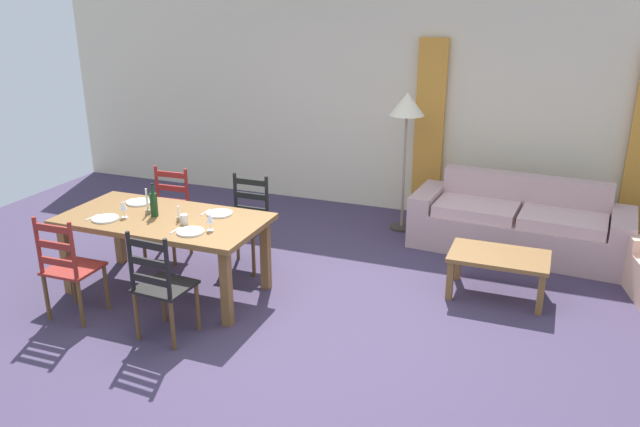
# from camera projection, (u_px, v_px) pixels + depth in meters

# --- Properties ---
(ground_plane) EXTENTS (9.60, 9.60, 0.02)m
(ground_plane) POSITION_uv_depth(u_px,v_px,m) (289.00, 322.00, 5.48)
(ground_plane) COLOR #3F344F
(wall_far) EXTENTS (9.60, 0.16, 2.70)m
(wall_far) POSITION_uv_depth(u_px,v_px,m) (393.00, 105.00, 7.92)
(wall_far) COLOR beige
(wall_far) RESTS_ON ground_plane
(curtain_panel_left) EXTENTS (0.35, 0.08, 2.20)m
(curtain_panel_left) POSITION_uv_depth(u_px,v_px,m) (429.00, 130.00, 7.71)
(curtain_panel_left) COLOR orange
(curtain_panel_left) RESTS_ON ground_plane
(dining_table) EXTENTS (1.90, 0.96, 0.75)m
(dining_table) POSITION_uv_depth(u_px,v_px,m) (164.00, 226.00, 5.83)
(dining_table) COLOR brown
(dining_table) RESTS_ON ground_plane
(dining_chair_near_left) EXTENTS (0.43, 0.41, 0.96)m
(dining_chair_near_left) POSITION_uv_depth(u_px,v_px,m) (69.00, 268.00, 5.39)
(dining_chair_near_left) COLOR maroon
(dining_chair_near_left) RESTS_ON ground_plane
(dining_chair_near_right) EXTENTS (0.44, 0.43, 0.96)m
(dining_chair_near_right) POSITION_uv_depth(u_px,v_px,m) (161.00, 286.00, 5.06)
(dining_chair_near_right) COLOR black
(dining_chair_near_right) RESTS_ON ground_plane
(dining_chair_far_left) EXTENTS (0.44, 0.42, 0.96)m
(dining_chair_far_left) POSITION_uv_depth(u_px,v_px,m) (168.00, 214.00, 6.68)
(dining_chair_far_left) COLOR maroon
(dining_chair_far_left) RESTS_ON ground_plane
(dining_chair_far_right) EXTENTS (0.42, 0.40, 0.96)m
(dining_chair_far_right) POSITION_uv_depth(u_px,v_px,m) (247.00, 223.00, 6.43)
(dining_chair_far_right) COLOR black
(dining_chair_far_right) RESTS_ON ground_plane
(dinner_plate_near_left) EXTENTS (0.24, 0.24, 0.02)m
(dinner_plate_near_left) POSITION_uv_depth(u_px,v_px,m) (106.00, 219.00, 5.73)
(dinner_plate_near_left) COLOR white
(dinner_plate_near_left) RESTS_ON dining_table
(fork_near_left) EXTENTS (0.02, 0.17, 0.01)m
(fork_near_left) POSITION_uv_depth(u_px,v_px,m) (92.00, 217.00, 5.78)
(fork_near_left) COLOR silver
(fork_near_left) RESTS_ON dining_table
(dinner_plate_near_right) EXTENTS (0.24, 0.24, 0.02)m
(dinner_plate_near_right) POSITION_uv_depth(u_px,v_px,m) (191.00, 232.00, 5.42)
(dinner_plate_near_right) COLOR white
(dinner_plate_near_right) RESTS_ON dining_table
(fork_near_right) EXTENTS (0.02, 0.17, 0.01)m
(fork_near_right) POSITION_uv_depth(u_px,v_px,m) (176.00, 230.00, 5.47)
(fork_near_right) COLOR silver
(fork_near_right) RESTS_ON dining_table
(dinner_plate_far_left) EXTENTS (0.24, 0.24, 0.02)m
(dinner_plate_far_left) POSITION_uv_depth(u_px,v_px,m) (139.00, 202.00, 6.16)
(dinner_plate_far_left) COLOR white
(dinner_plate_far_left) RESTS_ON dining_table
(fork_far_left) EXTENTS (0.03, 0.17, 0.01)m
(fork_far_left) POSITION_uv_depth(u_px,v_px,m) (127.00, 201.00, 6.22)
(fork_far_left) COLOR silver
(fork_far_left) RESTS_ON dining_table
(dinner_plate_far_right) EXTENTS (0.24, 0.24, 0.02)m
(dinner_plate_far_right) POSITION_uv_depth(u_px,v_px,m) (220.00, 213.00, 5.86)
(dinner_plate_far_right) COLOR white
(dinner_plate_far_right) RESTS_ON dining_table
(fork_far_right) EXTENTS (0.02, 0.17, 0.01)m
(fork_far_right) POSITION_uv_depth(u_px,v_px,m) (206.00, 212.00, 5.91)
(fork_far_right) COLOR silver
(fork_far_right) RESTS_ON dining_table
(wine_bottle) EXTENTS (0.07, 0.07, 0.32)m
(wine_bottle) POSITION_uv_depth(u_px,v_px,m) (154.00, 204.00, 5.78)
(wine_bottle) COLOR #143819
(wine_bottle) RESTS_ON dining_table
(wine_glass_near_left) EXTENTS (0.06, 0.06, 0.16)m
(wine_glass_near_left) POSITION_uv_depth(u_px,v_px,m) (123.00, 206.00, 5.74)
(wine_glass_near_left) COLOR white
(wine_glass_near_left) RESTS_ON dining_table
(wine_glass_near_right) EXTENTS (0.06, 0.06, 0.16)m
(wine_glass_near_right) POSITION_uv_depth(u_px,v_px,m) (210.00, 219.00, 5.43)
(wine_glass_near_right) COLOR white
(wine_glass_near_right) RESTS_ON dining_table
(coffee_cup_primary) EXTENTS (0.07, 0.07, 0.09)m
(coffee_cup_primary) POSITION_uv_depth(u_px,v_px,m) (184.00, 219.00, 5.61)
(coffee_cup_primary) COLOR beige
(coffee_cup_primary) RESTS_ON dining_table
(candle_tall) EXTENTS (0.05, 0.05, 0.25)m
(candle_tall) POSITION_uv_depth(u_px,v_px,m) (148.00, 207.00, 5.85)
(candle_tall) COLOR #998C66
(candle_tall) RESTS_ON dining_table
(candle_short) EXTENTS (0.05, 0.05, 0.14)m
(candle_short) POSITION_uv_depth(u_px,v_px,m) (179.00, 217.00, 5.68)
(candle_short) COLOR #998C66
(candle_short) RESTS_ON dining_table
(couch) EXTENTS (2.33, 0.97, 0.80)m
(couch) POSITION_uv_depth(u_px,v_px,m) (519.00, 225.00, 6.88)
(couch) COLOR #BD9997
(couch) RESTS_ON ground_plane
(coffee_table) EXTENTS (0.90, 0.56, 0.42)m
(coffee_table) POSITION_uv_depth(u_px,v_px,m) (499.00, 261.00, 5.83)
(coffee_table) COLOR brown
(coffee_table) RESTS_ON ground_plane
(standing_lamp) EXTENTS (0.40, 0.40, 1.64)m
(standing_lamp) POSITION_uv_depth(u_px,v_px,m) (407.00, 112.00, 7.13)
(standing_lamp) COLOR #332D28
(standing_lamp) RESTS_ON ground_plane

